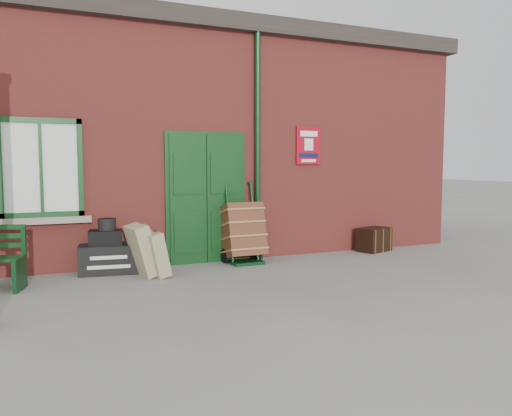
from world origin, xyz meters
TOP-DOWN VIEW (x-y plane):
  - ground at (0.00, 0.00)m, footprint 80.00×80.00m
  - station_building at (-0.00, 3.49)m, footprint 10.30×4.30m
  - houdini_trunk at (-1.96, 1.24)m, footprint 0.97×0.62m
  - strongbox at (-2.01, 1.24)m, footprint 0.54×0.43m
  - hatbox at (-1.98, 1.25)m, footprint 0.31×0.31m
  - suitcase_back at (-1.53, 0.79)m, footprint 0.50×0.62m
  - suitcase_front at (-1.35, 0.69)m, footprint 0.41×0.55m
  - porter_trolley at (0.28, 1.22)m, footprint 0.68×0.73m
  - dark_trunk at (3.07, 1.25)m, footprint 0.74×0.60m

SIDE VIEW (x-z plane):
  - ground at x=0.00m, z-range 0.00..0.00m
  - houdini_trunk at x=-1.96m, z-range 0.00..0.45m
  - dark_trunk at x=3.07m, z-range 0.00..0.46m
  - suitcase_front at x=-1.35m, z-range 0.00..0.69m
  - suitcase_back at x=-1.53m, z-range 0.00..0.81m
  - porter_trolley at x=0.28m, z-range -0.16..1.22m
  - strongbox at x=-2.01m, z-range 0.45..0.68m
  - hatbox at x=-1.98m, z-range 0.68..0.86m
  - station_building at x=0.00m, z-range -0.02..4.34m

